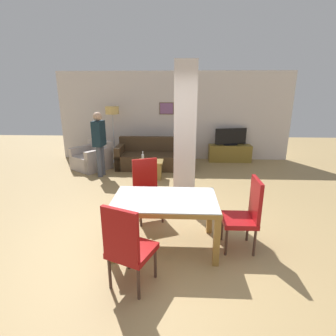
{
  "coord_description": "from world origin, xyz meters",
  "views": [
    {
      "loc": [
        0.2,
        -3.33,
        2.21
      ],
      "look_at": [
        0.0,
        0.95,
        0.9
      ],
      "focal_mm": 28.0,
      "sensor_mm": 36.0,
      "label": 1
    }
  ],
  "objects_px": {
    "dining_chair_head_right": "(246,212)",
    "standing_person": "(99,140)",
    "dining_chair_near_left": "(128,245)",
    "tv_stand": "(230,153)",
    "armchair": "(92,159)",
    "dining_chair_far_left": "(147,188)",
    "sofa": "(156,158)",
    "coffee_table": "(151,169)",
    "floor_lamp": "(112,115)",
    "bottle": "(143,158)",
    "dining_table": "(165,209)",
    "tv_screen": "(231,137)"
  },
  "relations": [
    {
      "from": "dining_chair_far_left",
      "to": "standing_person",
      "type": "bearing_deg",
      "value": -79.08
    },
    {
      "from": "floor_lamp",
      "to": "standing_person",
      "type": "relative_size",
      "value": 1.02
    },
    {
      "from": "dining_chair_far_left",
      "to": "standing_person",
      "type": "height_order",
      "value": "standing_person"
    },
    {
      "from": "sofa",
      "to": "bottle",
      "type": "xyz_separation_m",
      "value": [
        -0.22,
        -1.04,
        0.27
      ]
    },
    {
      "from": "coffee_table",
      "to": "bottle",
      "type": "bearing_deg",
      "value": -158.21
    },
    {
      "from": "dining_chair_near_left",
      "to": "armchair",
      "type": "relative_size",
      "value": 0.87
    },
    {
      "from": "dining_table",
      "to": "sofa",
      "type": "xyz_separation_m",
      "value": [
        -0.49,
        3.93,
        -0.3
      ]
    },
    {
      "from": "dining_chair_near_left",
      "to": "tv_screen",
      "type": "distance_m",
      "value": 5.94
    },
    {
      "from": "dining_table",
      "to": "dining_chair_head_right",
      "type": "bearing_deg",
      "value": 0.0
    },
    {
      "from": "tv_screen",
      "to": "standing_person",
      "type": "relative_size",
      "value": 0.59
    },
    {
      "from": "dining_chair_far_left",
      "to": "standing_person",
      "type": "xyz_separation_m",
      "value": [
        -1.48,
        2.25,
        0.39
      ]
    },
    {
      "from": "standing_person",
      "to": "dining_chair_far_left",
      "type": "bearing_deg",
      "value": 40.05
    },
    {
      "from": "bottle",
      "to": "tv_screen",
      "type": "xyz_separation_m",
      "value": [
        2.46,
        1.79,
        0.22
      ]
    },
    {
      "from": "tv_screen",
      "to": "floor_lamp",
      "type": "height_order",
      "value": "floor_lamp"
    },
    {
      "from": "dining_chair_head_right",
      "to": "tv_stand",
      "type": "distance_m",
      "value": 4.74
    },
    {
      "from": "standing_person",
      "to": "dining_chair_head_right",
      "type": "bearing_deg",
      "value": 50.2
    },
    {
      "from": "dining_chair_head_right",
      "to": "floor_lamp",
      "type": "height_order",
      "value": "floor_lamp"
    },
    {
      "from": "dining_table",
      "to": "tv_stand",
      "type": "bearing_deg",
      "value": 69.5
    },
    {
      "from": "standing_person",
      "to": "coffee_table",
      "type": "bearing_deg",
      "value": 90.0
    },
    {
      "from": "dining_chair_near_left",
      "to": "armchair",
      "type": "bearing_deg",
      "value": 135.46
    },
    {
      "from": "tv_stand",
      "to": "standing_person",
      "type": "height_order",
      "value": "standing_person"
    },
    {
      "from": "dining_chair_far_left",
      "to": "coffee_table",
      "type": "xyz_separation_m",
      "value": [
        -0.17,
        2.09,
        -0.32
      ]
    },
    {
      "from": "dining_table",
      "to": "coffee_table",
      "type": "relative_size",
      "value": 2.34
    },
    {
      "from": "sofa",
      "to": "tv_screen",
      "type": "bearing_deg",
      "value": -161.32
    },
    {
      "from": "armchair",
      "to": "standing_person",
      "type": "bearing_deg",
      "value": 160.97
    },
    {
      "from": "coffee_table",
      "to": "bottle",
      "type": "xyz_separation_m",
      "value": [
        -0.18,
        -0.07,
        0.32
      ]
    },
    {
      "from": "tv_stand",
      "to": "standing_person",
      "type": "xyz_separation_m",
      "value": [
        -3.59,
        -1.57,
        0.69
      ]
    },
    {
      "from": "coffee_table",
      "to": "floor_lamp",
      "type": "relative_size",
      "value": 0.37
    },
    {
      "from": "tv_screen",
      "to": "tv_stand",
      "type": "bearing_deg",
      "value": -12.45
    },
    {
      "from": "dining_chair_far_left",
      "to": "standing_person",
      "type": "relative_size",
      "value": 0.64
    },
    {
      "from": "dining_chair_far_left",
      "to": "sofa",
      "type": "bearing_deg",
      "value": -110.11
    },
    {
      "from": "dining_table",
      "to": "sofa",
      "type": "bearing_deg",
      "value": 97.08
    },
    {
      "from": "armchair",
      "to": "tv_stand",
      "type": "height_order",
      "value": "armchair"
    },
    {
      "from": "dining_table",
      "to": "floor_lamp",
      "type": "bearing_deg",
      "value": 112.02
    },
    {
      "from": "bottle",
      "to": "standing_person",
      "type": "relative_size",
      "value": 0.16
    },
    {
      "from": "tv_screen",
      "to": "standing_person",
      "type": "height_order",
      "value": "standing_person"
    },
    {
      "from": "dining_chair_near_left",
      "to": "tv_stand",
      "type": "relative_size",
      "value": 0.81
    },
    {
      "from": "dining_chair_head_right",
      "to": "coffee_table",
      "type": "bearing_deg",
      "value": 29.14
    },
    {
      "from": "dining_chair_far_left",
      "to": "floor_lamp",
      "type": "bearing_deg",
      "value": -90.58
    },
    {
      "from": "dining_chair_far_left",
      "to": "dining_chair_near_left",
      "type": "height_order",
      "value": "same"
    },
    {
      "from": "dining_chair_head_right",
      "to": "standing_person",
      "type": "xyz_separation_m",
      "value": [
        -2.96,
        3.12,
        0.39
      ]
    },
    {
      "from": "dining_chair_head_right",
      "to": "tv_stand",
      "type": "bearing_deg",
      "value": -7.66
    },
    {
      "from": "dining_chair_far_left",
      "to": "tv_screen",
      "type": "xyz_separation_m",
      "value": [
        2.11,
        3.81,
        0.21
      ]
    },
    {
      "from": "sofa",
      "to": "armchair",
      "type": "distance_m",
      "value": 1.8
    },
    {
      "from": "sofa",
      "to": "tv_screen",
      "type": "relative_size",
      "value": 2.24
    },
    {
      "from": "dining_chair_near_left",
      "to": "tv_stand",
      "type": "height_order",
      "value": "dining_chair_near_left"
    },
    {
      "from": "dining_chair_far_left",
      "to": "tv_stand",
      "type": "bearing_deg",
      "value": -141.48
    },
    {
      "from": "standing_person",
      "to": "floor_lamp",
      "type": "bearing_deg",
      "value": -174.13
    },
    {
      "from": "dining_table",
      "to": "dining_chair_far_left",
      "type": "xyz_separation_m",
      "value": [
        -0.36,
        0.87,
        -0.03
      ]
    },
    {
      "from": "armchair",
      "to": "standing_person",
      "type": "height_order",
      "value": "standing_person"
    }
  ]
}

